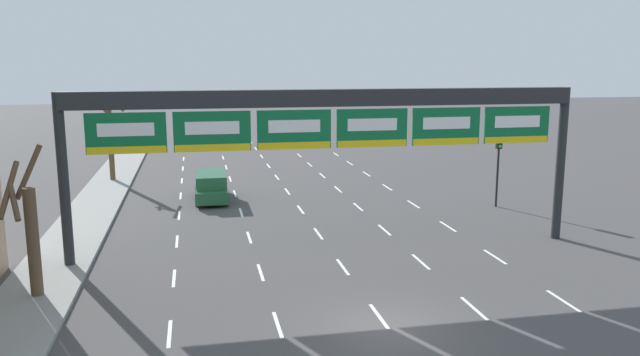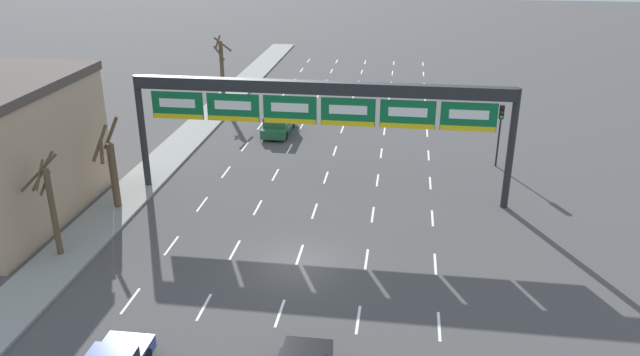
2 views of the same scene
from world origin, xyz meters
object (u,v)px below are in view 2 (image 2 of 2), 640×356
sign_gantry (319,101)px  tree_bare_closest (222,69)px  tree_bare_second (50,203)px  traffic_light_near_gantry (500,123)px  tree_bare_third (112,168)px  suv_green (279,121)px

sign_gantry → tree_bare_closest: (-11.21, 18.58, -2.65)m
tree_bare_second → tree_bare_closest: bearing=88.9°
traffic_light_near_gantry → tree_bare_third: bearing=-156.5°
tree_bare_third → suv_green: bearing=66.1°
suv_green → tree_bare_second: size_ratio=0.95×
sign_gantry → tree_bare_closest: sign_gantry is taller
suv_green → tree_bare_closest: size_ratio=0.81×
sign_gantry → tree_bare_second: 14.91m
traffic_light_near_gantry → tree_bare_third: 24.29m
tree_bare_third → tree_bare_closest: bearing=89.8°
sign_gantry → traffic_light_near_gantry: sign_gantry is taller
traffic_light_near_gantry → tree_bare_second: tree_bare_second is taller
suv_green → sign_gantry: bearing=-67.3°
traffic_light_near_gantry → tree_bare_second: size_ratio=0.83×
sign_gantry → traffic_light_near_gantry: bearing=30.7°
sign_gantry → tree_bare_third: size_ratio=4.18×
suv_green → traffic_light_near_gantry: traffic_light_near_gantry is taller
suv_green → tree_bare_second: tree_bare_second is taller
tree_bare_closest → tree_bare_second: (-0.52, -27.27, -0.40)m
sign_gantry → tree_bare_second: size_ratio=4.30×
tree_bare_second → tree_bare_third: tree_bare_third is taller
tree_bare_third → sign_gantry: bearing=15.7°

